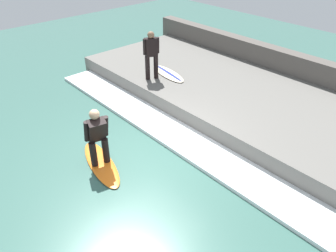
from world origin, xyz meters
name	(u,v)px	position (x,y,z in m)	size (l,w,h in m)	color
ground_plane	(148,159)	(0.00, 0.00, 0.00)	(28.00, 28.00, 0.00)	#386056
concrete_ledge	(244,100)	(3.95, 0.00, 0.27)	(4.40, 12.21, 0.55)	#66635E
back_wall	(287,69)	(6.40, 0.00, 0.64)	(0.50, 12.82, 1.27)	#544F49
wave_foam_crest	(182,139)	(1.20, 0.00, 0.05)	(1.10, 11.60, 0.10)	white
surfboard_riding	(101,164)	(-1.03, 0.60, 0.03)	(1.02, 2.11, 0.06)	orange
surfer_riding	(97,135)	(-1.03, 0.60, 0.90)	(0.57, 0.53, 1.52)	black
surfer_waiting_near	(151,53)	(2.45, 2.77, 1.46)	(0.52, 0.37, 1.62)	black
surfboard_waiting_near	(168,73)	(3.10, 2.67, 0.58)	(0.83, 1.82, 0.07)	beige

